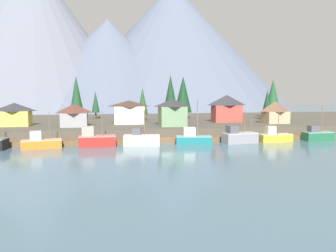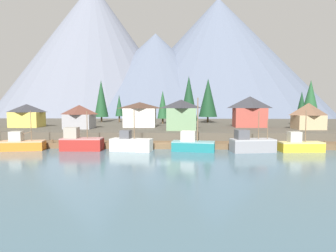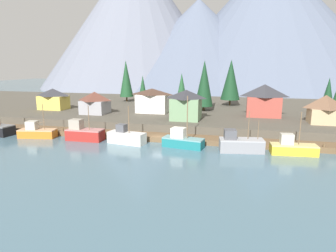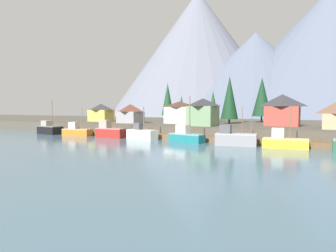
{
  "view_description": "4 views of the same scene",
  "coord_description": "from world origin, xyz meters",
  "views": [
    {
      "loc": [
        -11.65,
        -66.85,
        10.23
      ],
      "look_at": [
        0.46,
        1.43,
        3.43
      ],
      "focal_mm": 35.62,
      "sensor_mm": 36.0,
      "label": 1
    },
    {
      "loc": [
        2.64,
        -49.38,
        7.8
      ],
      "look_at": [
        0.7,
        2.63,
        3.91
      ],
      "focal_mm": 30.28,
      "sensor_mm": 36.0,
      "label": 2
    },
    {
      "loc": [
        14.48,
        -50.06,
        14.08
      ],
      "look_at": [
        1.6,
        1.3,
        2.95
      ],
      "focal_mm": 31.12,
      "sensor_mm": 36.0,
      "label": 3
    },
    {
      "loc": [
        29.92,
        -53.89,
        6.65
      ],
      "look_at": [
        -1.45,
        2.39,
        2.76
      ],
      "focal_mm": 31.72,
      "sensor_mm": 36.0,
      "label": 4
    }
  ],
  "objects": [
    {
      "name": "conifer_mid_right",
      "position": [
        -1.87,
        31.02,
        7.89
      ],
      "size": [
        3.07,
        3.07,
        9.37
      ],
      "color": "#4C3823",
      "rests_on": "shoreline_bank"
    },
    {
      "name": "fishing_boat_yellow",
      "position": [
        22.95,
        -1.68,
        1.07
      ],
      "size": [
        7.29,
        3.07,
        6.9
      ],
      "rotation": [
        0.0,
        0.0,
        0.09
      ],
      "color": "gold",
      "rests_on": "ground_plane"
    },
    {
      "name": "house_tan",
      "position": [
        30.95,
        13.44,
        5.44
      ],
      "size": [
        6.06,
        5.19,
        5.74
      ],
      "color": "tan",
      "rests_on": "shoreline_bank"
    },
    {
      "name": "mountain_east_peak",
      "position": [
        29.02,
        146.05,
        39.5
      ],
      "size": [
        146.76,
        146.76,
        79.0
      ],
      "primitive_type": "cone",
      "color": "slate",
      "rests_on": "ground_plane"
    },
    {
      "name": "ground_plane",
      "position": [
        0.0,
        20.0,
        -0.5
      ],
      "size": [
        400.0,
        400.0,
        1.0
      ],
      "primitive_type": "cube",
      "color": "#476675"
    },
    {
      "name": "conifer_mid_left",
      "position": [
        34.09,
        24.43,
        7.71
      ],
      "size": [
        2.85,
        2.85,
        8.77
      ],
      "color": "#4C3823",
      "rests_on": "shoreline_bank"
    },
    {
      "name": "fishing_boat_white",
      "position": [
        -5.47,
        -1.91,
        1.21
      ],
      "size": [
        7.33,
        3.57,
        6.92
      ],
      "rotation": [
        0.0,
        0.0,
        -0.17
      ],
      "color": "silver",
      "rests_on": "ground_plane"
    },
    {
      "name": "conifer_near_right",
      "position": [
        5.28,
        24.53,
        9.49
      ],
      "size": [
        4.67,
        4.67,
        12.79
      ],
      "color": "#4C3823",
      "rests_on": "shoreline_bank"
    },
    {
      "name": "house_green",
      "position": [
        3.18,
        10.92,
        5.78
      ],
      "size": [
        6.37,
        6.19,
        6.43
      ],
      "color": "#6B8E66",
      "rests_on": "shoreline_bank"
    },
    {
      "name": "mountain_west_peak",
      "position": [
        -52.87,
        136.76,
        43.11
      ],
      "size": [
        122.65,
        122.65,
        86.22
      ],
      "primitive_type": "cone",
      "color": "slate",
      "rests_on": "ground_plane"
    },
    {
      "name": "house_white",
      "position": [
        -6.64,
        18.18,
        5.53
      ],
      "size": [
        7.89,
        4.52,
        5.96
      ],
      "color": "silver",
      "rests_on": "shoreline_bank"
    },
    {
      "name": "conifer_back_right",
      "position": [
        39.34,
        31.15,
        9.15
      ],
      "size": [
        5.26,
        5.26,
        12.22
      ],
      "color": "#4C3823",
      "rests_on": "shoreline_bank"
    },
    {
      "name": "house_grey",
      "position": [
        -19.64,
        13.42,
        5.21
      ],
      "size": [
        6.24,
        5.59,
        5.29
      ],
      "color": "gray",
      "rests_on": "shoreline_bank"
    },
    {
      "name": "conifer_near_left",
      "position": [
        -21.32,
        37.77,
        9.77
      ],
      "size": [
        4.27,
        4.27,
        12.98
      ],
      "color": "#4C3823",
      "rests_on": "shoreline_bank"
    },
    {
      "name": "house_yellow",
      "position": [
        -33.71,
        17.11,
        5.32
      ],
      "size": [
        7.31,
        4.98,
        5.51
      ],
      "color": "gold",
      "rests_on": "shoreline_bank"
    },
    {
      "name": "fishing_boat_orange",
      "position": [
        -24.34,
        -2.05,
        1.09
      ],
      "size": [
        7.44,
        3.76,
        6.81
      ],
      "rotation": [
        0.0,
        0.0,
        0.17
      ],
      "color": "#CC6B1E",
      "rests_on": "ground_plane"
    },
    {
      "name": "fishing_boat_red",
      "position": [
        -14.2,
        -1.64,
        1.36
      ],
      "size": [
        6.99,
        2.98,
        6.73
      ],
      "rotation": [
        0.0,
        0.0,
        0.01
      ],
      "color": "maroon",
      "rests_on": "ground_plane"
    },
    {
      "name": "fishing_boat_teal",
      "position": [
        4.98,
        -1.94,
        1.21
      ],
      "size": [
        7.42,
        3.65,
        9.0
      ],
      "rotation": [
        0.0,
        0.0,
        -0.17
      ],
      "color": "#196B70",
      "rests_on": "ground_plane"
    },
    {
      "name": "conifer_back_left",
      "position": [
        11.43,
        36.09,
        9.94
      ],
      "size": [
        5.52,
        5.52,
        13.15
      ],
      "color": "#4C3823",
      "rests_on": "shoreline_bank"
    },
    {
      "name": "house_red",
      "position": [
        19.62,
        18.84,
        6.25
      ],
      "size": [
        7.8,
        4.68,
        7.34
      ],
      "color": "#9E4238",
      "rests_on": "shoreline_bank"
    },
    {
      "name": "conifer_centre",
      "position": [
        -15.66,
        37.42,
        7.57
      ],
      "size": [
        2.41,
        2.41,
        8.38
      ],
      "color": "#4C3823",
      "rests_on": "shoreline_bank"
    },
    {
      "name": "shoreline_bank",
      "position": [
        0.0,
        32.0,
        1.25
      ],
      "size": [
        400.0,
        56.0,
        2.5
      ],
      "primitive_type": "cube",
      "color": "#4C473D",
      "rests_on": "ground_plane"
    },
    {
      "name": "fishing_boat_grey",
      "position": [
        14.74,
        -2.2,
        1.31
      ],
      "size": [
        7.47,
        4.01,
        6.78
      ],
      "rotation": [
        0.0,
        0.0,
        0.16
      ],
      "color": "gray",
      "rests_on": "ground_plane"
    },
    {
      "name": "mountain_central_peak",
      "position": [
        -11.76,
        128.89,
        25.99
      ],
      "size": [
        111.22,
        111.22,
        51.97
      ],
      "primitive_type": "cone",
      "color": "slate",
      "rests_on": "ground_plane"
    },
    {
      "name": "dock",
      "position": [
        0.0,
        1.99,
        0.5
      ],
      "size": [
        80.0,
        4.0,
        1.6
      ],
      "color": "brown",
      "rests_on": "ground_plane"
    }
  ]
}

